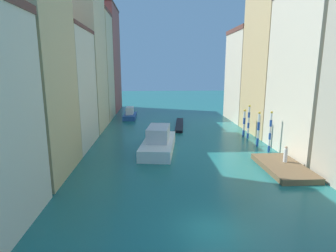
# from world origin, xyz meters

# --- Properties ---
(ground_plane) EXTENTS (154.00, 154.00, 0.00)m
(ground_plane) POSITION_xyz_m (0.00, 24.50, 0.00)
(ground_plane) COLOR #1E6B66
(building_left_1) EXTENTS (8.08, 8.69, 20.78)m
(building_left_1) POSITION_xyz_m (-14.73, 9.64, 10.40)
(building_left_1) COLOR #DBB77A
(building_left_1) RESTS_ON ground
(building_left_2) EXTENTS (8.08, 9.34, 13.88)m
(building_left_2) POSITION_xyz_m (-14.73, 18.58, 6.95)
(building_left_2) COLOR beige
(building_left_2) RESTS_ON ground
(building_left_3) EXTENTS (8.08, 9.25, 20.79)m
(building_left_3) POSITION_xyz_m (-14.73, 28.27, 10.41)
(building_left_3) COLOR beige
(building_left_3) RESTS_ON ground
(building_left_4) EXTENTS (8.08, 8.05, 19.17)m
(building_left_4) POSITION_xyz_m (-14.73, 37.30, 9.60)
(building_left_4) COLOR beige
(building_left_4) RESTS_ON ground
(building_left_5) EXTENTS (8.08, 12.20, 22.19)m
(building_left_5) POSITION_xyz_m (-14.73, 47.71, 11.10)
(building_left_5) COLOR #B25147
(building_left_5) RESTS_ON ground
(building_right_1) EXTENTS (8.08, 10.41, 17.75)m
(building_right_1) POSITION_xyz_m (14.73, 14.12, 8.89)
(building_right_1) COLOR beige
(building_right_1) RESTS_ON ground
(building_right_2) EXTENTS (8.08, 9.66, 22.19)m
(building_right_2) POSITION_xyz_m (14.73, 24.18, 11.11)
(building_right_2) COLOR #DBB77A
(building_right_2) RESTS_ON ground
(building_right_3) EXTENTS (8.08, 9.89, 15.98)m
(building_right_3) POSITION_xyz_m (14.73, 34.01, 8.01)
(building_right_3) COLOR beige
(building_right_3) RESTS_ON ground
(waterfront_dock) EXTENTS (3.55, 6.99, 0.51)m
(waterfront_dock) POSITION_xyz_m (8.69, 9.20, 0.26)
(waterfront_dock) COLOR brown
(waterfront_dock) RESTS_ON ground
(person_on_dock) EXTENTS (0.36, 0.36, 1.57)m
(person_on_dock) POSITION_xyz_m (9.19, 9.95, 1.24)
(person_on_dock) COLOR white
(person_on_dock) RESTS_ON waterfront_dock
(mooring_pole_0) EXTENTS (0.28, 0.28, 4.67)m
(mooring_pole_0) POSITION_xyz_m (9.68, 14.70, 2.38)
(mooring_pole_0) COLOR #1E479E
(mooring_pole_0) RESTS_ON ground
(mooring_pole_1) EXTENTS (0.31, 0.31, 4.24)m
(mooring_pole_1) POSITION_xyz_m (9.30, 17.14, 2.17)
(mooring_pole_1) COLOR #1E479E
(mooring_pole_1) RESTS_ON ground
(mooring_pole_2) EXTENTS (0.30, 0.30, 4.54)m
(mooring_pole_2) POSITION_xyz_m (9.45, 20.94, 2.32)
(mooring_pole_2) COLOR #1E479E
(mooring_pole_2) RESTS_ON ground
(mooring_pole_3) EXTENTS (0.34, 0.34, 3.80)m
(mooring_pole_3) POSITION_xyz_m (9.24, 22.02, 1.95)
(mooring_pole_3) COLOR #1E479E
(mooring_pole_3) RESTS_ON ground
(vaporetto_white) EXTENTS (4.57, 9.49, 2.82)m
(vaporetto_white) POSITION_xyz_m (-2.70, 16.02, 1.03)
(vaporetto_white) COLOR white
(vaporetto_white) RESTS_ON ground
(gondola_black) EXTENTS (2.37, 10.39, 0.39)m
(gondola_black) POSITION_xyz_m (1.08, 29.53, 0.20)
(gondola_black) COLOR black
(gondola_black) RESTS_ON ground
(motorboat_0) EXTENTS (2.25, 6.07, 2.15)m
(motorboat_0) POSITION_xyz_m (-7.56, 37.04, 0.71)
(motorboat_0) COLOR #234C93
(motorboat_0) RESTS_ON ground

